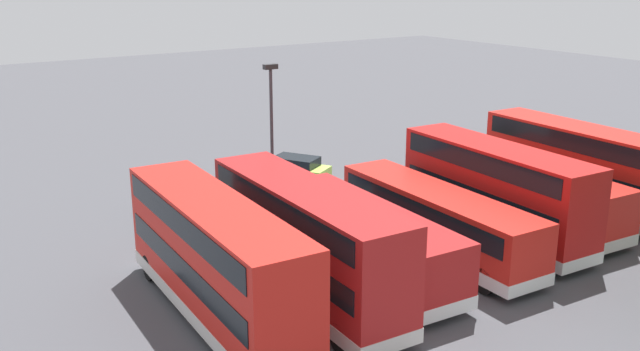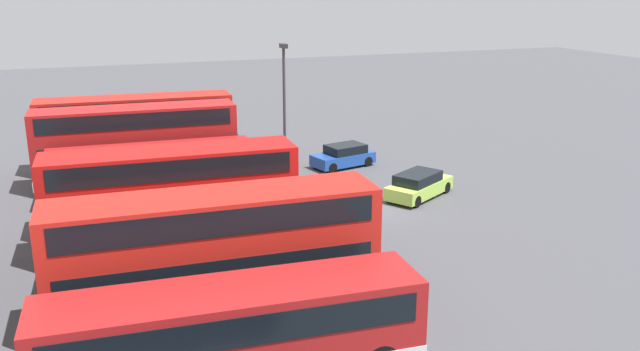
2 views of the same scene
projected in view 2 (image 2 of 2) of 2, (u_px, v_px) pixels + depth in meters
ground_plane at (373, 208)px, 35.06m from camera, size 140.00×140.00×0.00m
bus_single_deck_near_end at (234, 331)px, 19.47m from camera, size 3.33×11.42×2.95m
bus_double_decker_second at (216, 253)px, 22.96m from camera, size 3.10×11.43×4.55m
bus_single_deck_third at (200, 239)px, 26.45m from camera, size 3.36×11.13×2.95m
bus_double_decker_fourth at (173, 197)px, 28.95m from camera, size 3.17×10.87×4.55m
bus_single_deck_fifth at (165, 191)px, 32.44m from camera, size 3.10×11.62×2.95m
bus_single_deck_sixth at (153, 170)px, 36.03m from camera, size 3.19×10.98×2.95m
bus_double_decker_seventh at (137, 143)px, 38.69m from camera, size 3.11×11.55×4.55m
bus_double_decker_far_end at (137, 130)px, 42.12m from camera, size 3.26×12.07×4.55m
car_hatchback_silver at (419, 185)px, 36.59m from camera, size 3.79×4.73×1.43m
car_small_green at (344, 156)px, 42.71m from camera, size 2.66×4.29×1.43m
lamp_post_tall at (284, 104)px, 37.91m from camera, size 0.70×0.30×8.12m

